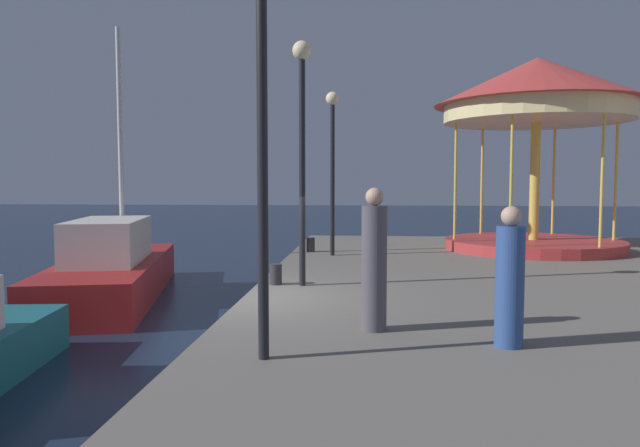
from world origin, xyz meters
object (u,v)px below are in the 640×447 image
at_px(lamp_post_near_edge, 262,82).
at_px(bollard_north, 276,274).
at_px(lamp_post_far_end, 332,144).
at_px(lamp_post_mid_promenade, 302,121).
at_px(bollard_south, 311,245).
at_px(sailboat_red, 112,268).
at_px(carousel, 537,107).
at_px(person_near_carousel, 510,281).
at_px(person_mid_promenade, 374,264).

distance_m(lamp_post_near_edge, bollard_north, 5.56).
distance_m(lamp_post_near_edge, lamp_post_far_end, 9.33).
distance_m(lamp_post_mid_promenade, bollard_south, 6.17).
xyz_separation_m(sailboat_red, lamp_post_mid_promenade, (4.88, -2.40, 3.21)).
height_order(bollard_south, bollard_north, same).
height_order(carousel, person_near_carousel, carousel).
height_order(sailboat_red, carousel, sailboat_red).
bearing_deg(bollard_south, lamp_post_near_edge, -87.35).
relative_size(sailboat_red, lamp_post_near_edge, 1.65).
bearing_deg(bollard_south, bollard_north, -91.63).
height_order(carousel, lamp_post_far_end, carousel).
xyz_separation_m(sailboat_red, bollard_south, (4.50, 3.02, 0.29)).
bearing_deg(lamp_post_near_edge, lamp_post_mid_promenade, 91.11).
distance_m(bollard_north, person_near_carousel, 5.33).
xyz_separation_m(bollard_south, person_near_carousel, (3.32, -9.35, 0.59)).
distance_m(carousel, bollard_south, 7.63).
bearing_deg(bollard_south, carousel, 9.13).
relative_size(sailboat_red, lamp_post_far_end, 1.70).
bearing_deg(lamp_post_far_end, bollard_north, -100.08).
height_order(carousel, lamp_post_mid_promenade, carousel).
height_order(lamp_post_near_edge, person_near_carousel, lamp_post_near_edge).
height_order(bollard_north, person_near_carousel, person_near_carousel).
xyz_separation_m(lamp_post_mid_promenade, bollard_south, (-0.38, 5.42, -2.92)).
bearing_deg(lamp_post_mid_promenade, person_mid_promenade, -67.91).
height_order(lamp_post_near_edge, bollard_south, lamp_post_near_edge).
xyz_separation_m(lamp_post_near_edge, lamp_post_far_end, (0.20, 9.32, -0.08)).
xyz_separation_m(carousel, bollard_south, (-6.45, -1.04, -3.94)).
distance_m(sailboat_red, lamp_post_mid_promenade, 6.31).
bearing_deg(person_near_carousel, bollard_south, 109.57).
bearing_deg(bollard_south, lamp_post_mid_promenade, -86.03).
relative_size(lamp_post_near_edge, lamp_post_mid_promenade, 0.98).
xyz_separation_m(lamp_post_mid_promenade, bollard_north, (-0.53, 0.07, -2.92)).
height_order(lamp_post_far_end, person_mid_promenade, lamp_post_far_end).
bearing_deg(lamp_post_near_edge, person_near_carousel, 14.31).
distance_m(lamp_post_far_end, bollard_north, 5.44).
bearing_deg(bollard_north, lamp_post_near_edge, -82.54).
height_order(lamp_post_mid_promenade, bollard_north, lamp_post_mid_promenade).
bearing_deg(bollard_south, person_near_carousel, -70.43).
bearing_deg(bollard_north, bollard_south, 88.37).
distance_m(lamp_post_mid_promenade, bollard_north, 2.97).
distance_m(bollard_south, bollard_north, 5.35).
height_order(lamp_post_far_end, person_near_carousel, lamp_post_far_end).
bearing_deg(lamp_post_mid_promenade, carousel, 46.72).
relative_size(lamp_post_near_edge, bollard_north, 11.29).
height_order(bollard_north, person_mid_promenade, person_mid_promenade).
xyz_separation_m(lamp_post_far_end, person_mid_promenade, (1.05, -7.95, -2.09)).
xyz_separation_m(lamp_post_mid_promenade, lamp_post_far_end, (0.29, 4.66, -0.14)).
relative_size(sailboat_red, person_mid_promenade, 3.90).
bearing_deg(bollard_north, lamp_post_far_end, 79.92).
bearing_deg(bollard_north, lamp_post_mid_promenade, -7.19).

